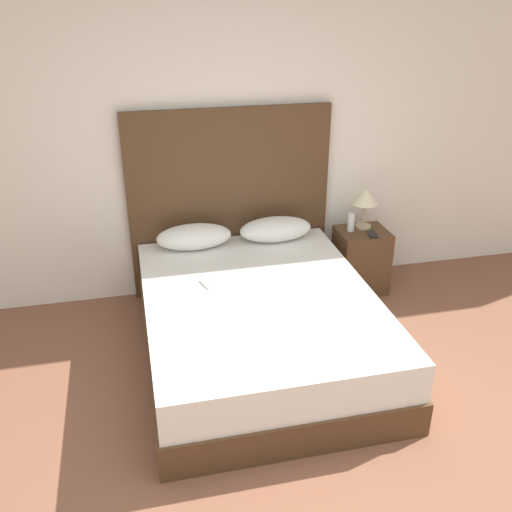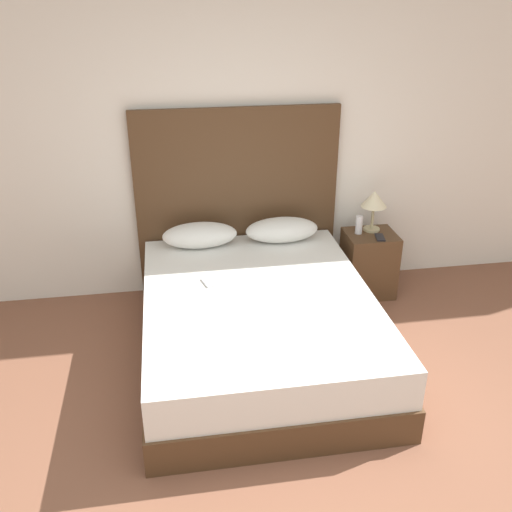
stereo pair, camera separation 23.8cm
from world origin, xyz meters
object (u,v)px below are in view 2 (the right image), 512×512
(phone_on_nightstand, at_px, (380,237))
(nightstand, at_px, (368,264))
(table_lamp, at_px, (374,201))
(phone_on_bed, at_px, (208,282))
(bed, at_px, (258,325))

(phone_on_nightstand, bearing_deg, nightstand, 114.17)
(table_lamp, relative_size, phone_on_nightstand, 2.24)
(phone_on_bed, distance_m, nightstand, 1.57)
(phone_on_bed, xyz_separation_m, nightstand, (1.45, 0.56, -0.24))
(phone_on_bed, height_order, phone_on_nightstand, phone_on_nightstand)
(nightstand, bearing_deg, phone_on_nightstand, -65.83)
(phone_on_bed, height_order, nightstand, nightstand)
(bed, relative_size, phone_on_nightstand, 13.26)
(bed, height_order, nightstand, nightstand)
(table_lamp, bearing_deg, phone_on_bed, -156.67)
(phone_on_bed, distance_m, table_lamp, 1.64)
(phone_on_bed, distance_m, phone_on_nightstand, 1.56)
(bed, xyz_separation_m, table_lamp, (1.14, 0.86, 0.58))
(phone_on_bed, relative_size, phone_on_nightstand, 1.02)
(nightstand, distance_m, phone_on_nightstand, 0.31)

